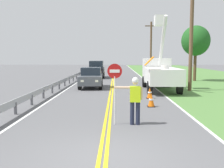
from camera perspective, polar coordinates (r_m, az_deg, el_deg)
name	(u,v)px	position (r m, az deg, el deg)	size (l,w,h in m)	color
ground_plane	(103,157)	(7.04, -2.00, -15.63)	(160.00, 160.00, 0.00)	#5B5B5E
centerline_yellow_left	(112,82)	(26.66, -0.03, 0.37)	(0.11, 110.00, 0.01)	yellow
centerline_yellow_right	(114,82)	(26.66, 0.36, 0.37)	(0.11, 110.00, 0.01)	yellow
edge_line_right	(148,82)	(26.86, 7.86, 0.36)	(0.12, 110.00, 0.01)	silver
edge_line_left	(77,82)	(26.95, -7.51, 0.38)	(0.12, 110.00, 0.01)	silver
flagger_worker	(135,98)	(9.99, 4.99, -2.96)	(1.09, 0.26, 1.83)	#1E2338
stop_sign_paddle	(115,80)	(9.92, 0.58, 0.85)	(0.56, 0.04, 2.33)	silver
utility_bucket_truck	(160,72)	(20.93, 10.31, 2.65)	(2.78, 6.85, 5.78)	white
oncoming_sedan_nearest	(91,78)	(22.07, -4.59, 1.35)	(2.04, 4.17, 1.70)	#4C5156
oncoming_suv_second	(97,69)	(32.50, -3.39, 3.22)	(1.99, 4.64, 2.10)	black
utility_pole_near	(191,29)	(20.93, 16.90, 11.40)	(1.80, 0.28, 8.97)	brown
utility_pole_mid	(151,47)	(39.04, 8.46, 7.94)	(1.80, 0.28, 7.64)	brown
traffic_cone_lead	(151,100)	(13.78, 8.54, -3.54)	(0.40, 0.40, 0.70)	orange
traffic_cone_mid	(150,93)	(16.50, 8.20, -1.97)	(0.40, 0.40, 0.70)	orange
guardrail_left_shoulder	(62,82)	(22.41, -10.80, 0.53)	(0.10, 32.00, 0.71)	#9EA0A3
roadside_tree_verge	(196,41)	(29.65, 17.74, 8.90)	(3.00, 3.00, 5.90)	brown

